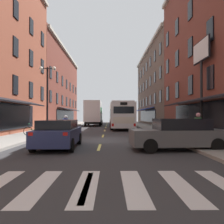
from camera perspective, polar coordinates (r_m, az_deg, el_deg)
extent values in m
cube|color=#333335|center=(15.50, -2.58, -7.14)|extent=(34.80, 80.00, 0.10)
cube|color=#DBCC4C|center=(5.66, -6.30, -17.73)|extent=(0.14, 2.40, 0.01)
cube|color=#DBCC4C|center=(12.02, -3.17, -8.71)|extent=(0.14, 2.40, 0.01)
cube|color=#DBCC4C|center=(18.47, -2.25, -5.95)|extent=(0.14, 2.40, 0.01)
cube|color=#DBCC4C|center=(24.95, -1.81, -4.63)|extent=(0.14, 2.40, 0.01)
cube|color=#DBCC4C|center=(31.44, -1.56, -3.84)|extent=(0.14, 2.40, 0.01)
cube|color=#DBCC4C|center=(37.93, -1.39, -3.33)|extent=(0.14, 2.40, 0.01)
cube|color=#DBCC4C|center=(44.43, -1.27, -2.97)|extent=(0.14, 2.40, 0.01)
cube|color=#DBCC4C|center=(50.92, -1.18, -2.70)|extent=(0.14, 2.40, 0.01)
cube|color=silver|center=(5.87, -17.54, -17.08)|extent=(0.50, 2.80, 0.01)
cube|color=silver|center=(5.66, -6.30, -17.73)|extent=(0.50, 2.80, 0.01)
cube|color=silver|center=(5.67, 5.40, -17.72)|extent=(0.50, 2.80, 0.01)
cube|color=silver|center=(5.88, 16.62, -17.06)|extent=(0.50, 2.80, 0.01)
cube|color=gray|center=(16.76, -23.30, -6.18)|extent=(3.00, 80.00, 0.14)
cube|color=gray|center=(16.38, 18.66, -6.34)|extent=(3.00, 80.00, 0.14)
cube|color=black|center=(17.02, -25.58, 2.94)|extent=(1.38, 14.93, 0.44)
cube|color=black|center=(20.92, -22.89, 6.22)|extent=(0.10, 1.00, 1.60)
cube|color=black|center=(24.46, -19.49, 5.19)|extent=(0.10, 1.00, 1.60)
cube|color=black|center=(28.08, -16.96, 4.40)|extent=(0.10, 1.00, 1.60)
cube|color=black|center=(21.55, -22.84, 14.70)|extent=(0.10, 1.00, 1.60)
cube|color=black|center=(25.00, -19.45, 12.50)|extent=(0.10, 1.00, 1.60)
cube|color=black|center=(28.55, -16.93, 10.81)|extent=(0.10, 1.00, 1.60)
cube|color=black|center=(22.61, -22.79, 22.54)|extent=(0.10, 1.00, 1.60)
cube|color=black|center=(25.92, -19.42, 19.40)|extent=(0.10, 1.00, 1.60)
cube|color=black|center=(29.36, -16.91, 16.94)|extent=(0.10, 1.00, 1.60)
cube|color=brown|center=(44.01, -16.39, 5.81)|extent=(8.00, 26.57, 13.44)
cube|color=#B2AD9E|center=(44.29, -11.09, 14.15)|extent=(0.44, 26.07, 0.40)
cube|color=black|center=(42.80, -11.21, -0.96)|extent=(0.10, 16.00, 2.10)
cube|color=black|center=(42.68, -10.27, 0.65)|extent=(1.38, 14.93, 0.44)
cube|color=black|center=(31.74, -15.02, 3.79)|extent=(0.10, 1.00, 1.60)
cube|color=black|center=(35.43, -13.48, 3.31)|extent=(0.10, 1.00, 1.60)
cube|color=black|center=(39.14, -12.23, 2.91)|extent=(0.10, 1.00, 1.60)
cube|color=black|center=(42.87, -11.20, 2.58)|extent=(0.10, 1.00, 1.60)
cube|color=black|center=(46.61, -10.34, 2.31)|extent=(0.10, 1.00, 1.60)
cube|color=black|center=(50.37, -9.60, 2.07)|extent=(0.10, 1.00, 1.60)
cube|color=black|center=(54.13, -8.97, 1.87)|extent=(0.10, 1.00, 1.60)
cube|color=black|center=(32.15, -14.99, 9.49)|extent=(0.10, 1.00, 1.60)
cube|color=black|center=(35.80, -13.46, 8.42)|extent=(0.10, 1.00, 1.60)
cube|color=black|center=(39.48, -12.22, 7.55)|extent=(0.10, 1.00, 1.60)
cube|color=black|center=(43.18, -11.19, 6.82)|extent=(0.10, 1.00, 1.60)
cube|color=black|center=(46.90, -10.33, 6.21)|extent=(0.10, 1.00, 1.60)
cube|color=black|center=(50.63, -9.59, 5.69)|extent=(0.10, 1.00, 1.60)
cube|color=black|center=(54.37, -8.96, 5.24)|extent=(0.10, 1.00, 1.60)
cube|color=black|center=(16.84, 23.33, -1.11)|extent=(0.10, 16.00, 2.10)
cube|color=black|center=(16.60, 21.06, 3.01)|extent=(1.38, 14.93, 0.44)
cube|color=black|center=(17.03, 23.28, 7.84)|extent=(0.10, 1.00, 1.60)
cube|color=black|center=(20.54, 18.95, 6.33)|extent=(0.10, 1.00, 1.60)
cube|color=black|center=(24.14, 15.91, 5.25)|extent=(0.10, 1.00, 1.60)
cube|color=black|center=(27.79, 13.68, 4.44)|extent=(0.10, 1.00, 1.60)
cube|color=black|center=(17.79, 23.22, 18.08)|extent=(0.10, 1.00, 1.60)
cube|color=black|center=(21.17, 18.91, 14.96)|extent=(0.10, 1.00, 1.60)
cube|color=black|center=(24.68, 15.88, 12.66)|extent=(0.10, 1.00, 1.60)
cube|color=black|center=(28.27, 13.66, 10.92)|extent=(0.10, 1.00, 1.60)
cube|color=black|center=(22.26, 18.87, 22.91)|extent=(0.10, 1.00, 1.60)
cube|color=black|center=(25.62, 15.85, 19.64)|extent=(0.10, 1.00, 1.60)
cube|color=black|center=(29.09, 13.63, 17.10)|extent=(0.10, 1.00, 1.60)
cube|color=brown|center=(43.75, 13.88, 6.01)|extent=(8.00, 26.57, 13.70)
cube|color=#B2AD9E|center=(44.18, 8.53, 14.53)|extent=(0.44, 26.07, 0.40)
cube|color=black|center=(42.61, 8.64, -0.97)|extent=(0.10, 16.00, 2.10)
cube|color=navy|center=(42.52, 7.69, 0.65)|extent=(1.38, 14.93, 0.44)
cube|color=black|center=(31.49, 11.97, 3.82)|extent=(0.10, 1.00, 1.60)
cube|color=black|center=(35.20, 10.62, 3.32)|extent=(0.10, 1.00, 1.60)
cube|color=black|center=(38.94, 9.53, 2.92)|extent=(0.10, 1.00, 1.60)
cube|color=black|center=(42.69, 8.63, 2.59)|extent=(0.10, 1.00, 1.60)
cube|color=black|center=(46.44, 7.88, 2.31)|extent=(0.10, 1.00, 1.60)
cube|color=black|center=(50.21, 7.24, 2.07)|extent=(0.10, 1.00, 1.60)
cube|color=black|center=(53.98, 6.69, 1.87)|extent=(0.10, 1.00, 1.60)
cube|color=black|center=(31.90, 11.95, 9.56)|extent=(0.10, 1.00, 1.60)
cube|color=black|center=(35.58, 10.60, 8.47)|extent=(0.10, 1.00, 1.60)
cube|color=black|center=(39.28, 9.52, 7.59)|extent=(0.10, 1.00, 1.60)
cube|color=black|center=(43.00, 8.62, 6.85)|extent=(0.10, 1.00, 1.60)
cube|color=black|center=(46.73, 7.87, 6.23)|extent=(0.10, 1.00, 1.60)
cube|color=black|center=(50.47, 7.23, 5.70)|extent=(0.10, 1.00, 1.60)
cube|color=black|center=(54.23, 6.68, 5.25)|extent=(0.10, 1.00, 1.60)
cube|color=black|center=(32.63, 11.93, 15.09)|extent=(0.10, 1.00, 1.60)
cube|color=black|center=(36.23, 10.59, 13.47)|extent=(0.10, 1.00, 1.60)
cube|color=black|center=(39.87, 9.51, 12.14)|extent=(0.10, 1.00, 1.60)
cube|color=black|center=(43.54, 8.61, 11.03)|extent=(0.10, 1.00, 1.60)
cube|color=black|center=(47.23, 7.86, 10.09)|extent=(0.10, 1.00, 1.60)
cube|color=black|center=(50.94, 7.23, 9.28)|extent=(0.10, 1.00, 1.60)
cube|color=black|center=(54.66, 6.68, 8.59)|extent=(0.10, 1.00, 1.60)
cylinder|color=black|center=(17.45, 21.37, 3.15)|extent=(0.18, 0.18, 5.42)
cylinder|color=black|center=(17.47, 21.41, -5.35)|extent=(0.40, 0.40, 0.24)
cube|color=black|center=(18.01, 21.31, 13.97)|extent=(0.10, 2.75, 1.52)
cube|color=silver|center=(17.99, 21.12, 13.99)|extent=(0.04, 2.59, 1.36)
cube|color=silver|center=(18.03, 21.49, 13.96)|extent=(0.04, 2.59, 1.36)
cube|color=white|center=(29.00, 2.09, -0.75)|extent=(2.65, 12.34, 2.69)
cube|color=silver|center=(29.04, 2.09, 2.02)|extent=(2.44, 11.14, 0.16)
cube|color=black|center=(29.30, 2.06, -0.38)|extent=(2.67, 9.94, 0.96)
cube|color=maroon|center=(29.02, 2.10, -2.92)|extent=(2.68, 11.94, 0.36)
cube|color=black|center=(35.11, 1.55, -0.46)|extent=(2.25, 0.14, 1.10)
cube|color=black|center=(22.90, 2.93, 0.51)|extent=(2.05, 0.14, 0.70)
cube|color=silver|center=(22.89, 2.94, -2.08)|extent=(2.15, 0.12, 0.64)
cube|color=black|center=(22.91, 2.94, 2.09)|extent=(0.70, 0.11, 0.28)
cube|color=red|center=(22.84, 0.20, -3.23)|extent=(0.20, 0.08, 0.28)
cube|color=red|center=(22.99, 5.67, -3.21)|extent=(0.20, 0.08, 0.28)
cylinder|color=black|center=(33.14, -0.33, -2.83)|extent=(0.31, 1.00, 1.00)
cylinder|color=black|center=(33.25, 3.73, -2.82)|extent=(0.31, 1.00, 1.00)
cylinder|color=black|center=(25.33, -0.11, -3.45)|extent=(0.31, 1.00, 1.00)
cylinder|color=black|center=(25.47, 5.19, -3.43)|extent=(0.31, 1.00, 1.00)
cube|color=white|center=(38.88, -4.23, -0.99)|extent=(2.34, 2.53, 2.40)
cube|color=black|center=(40.09, -4.09, 0.23)|extent=(2.00, 0.13, 0.80)
cube|color=silver|center=(35.20, -4.70, 0.16)|extent=(2.47, 4.93, 3.14)
cube|color=#196633|center=(35.12, -2.71, 0.42)|extent=(0.10, 2.94, 0.90)
cube|color=black|center=(36.45, -4.53, -2.57)|extent=(2.00, 7.02, 0.24)
cylinder|color=black|center=(38.80, -5.88, -2.61)|extent=(0.29, 0.90, 0.90)
cylinder|color=black|center=(38.62, -2.63, -2.62)|extent=(0.29, 0.90, 0.90)
cylinder|color=black|center=(34.59, -6.62, -2.83)|extent=(0.29, 0.90, 0.90)
cylinder|color=black|center=(34.40, -2.98, -2.84)|extent=(0.29, 0.90, 0.90)
cube|color=navy|center=(12.02, -13.08, -5.80)|extent=(1.84, 4.29, 0.73)
cube|color=black|center=(11.81, -13.25, -3.10)|extent=(1.66, 2.32, 0.47)
cube|color=red|center=(10.14, -19.59, -5.18)|extent=(0.20, 0.06, 0.14)
cube|color=red|center=(9.78, -11.53, -5.37)|extent=(0.20, 0.06, 0.14)
cylinder|color=black|center=(13.63, -15.34, -6.41)|extent=(0.23, 0.64, 0.64)
cylinder|color=black|center=(13.31, -8.18, -6.57)|extent=(0.23, 0.64, 0.64)
cylinder|color=black|center=(10.88, -19.11, -7.82)|extent=(0.23, 0.64, 0.64)
cylinder|color=black|center=(10.49, -10.15, -8.12)|extent=(0.23, 0.64, 0.64)
cube|color=#515154|center=(11.39, 15.93, -6.06)|extent=(4.50, 2.06, 0.74)
cube|color=black|center=(11.42, 16.75, -2.96)|extent=(2.47, 1.79, 0.55)
cube|color=red|center=(12.92, 24.00, -4.20)|extent=(0.07, 0.20, 0.14)
cylinder|color=black|center=(10.18, 9.51, -8.34)|extent=(0.65, 0.26, 0.64)
cylinder|color=black|center=(11.85, 7.59, -7.28)|extent=(0.65, 0.26, 0.64)
cylinder|color=black|center=(11.25, 24.73, -7.55)|extent=(0.65, 0.26, 0.64)
cylinder|color=black|center=(12.78, 21.02, -6.76)|extent=(0.65, 0.26, 0.64)
cube|color=silver|center=(45.28, -3.64, -2.20)|extent=(1.85, 4.51, 0.68)
cube|color=black|center=(45.09, -3.65, -1.50)|extent=(1.67, 2.44, 0.49)
cube|color=red|center=(43.09, -4.74, -1.94)|extent=(0.20, 0.06, 0.14)
cube|color=red|center=(43.02, -2.80, -1.95)|extent=(0.20, 0.06, 0.14)
cylinder|color=black|center=(46.88, -4.60, -2.47)|extent=(0.23, 0.64, 0.64)
cylinder|color=black|center=(46.80, -2.50, -2.47)|extent=(0.23, 0.64, 0.64)
cylinder|color=black|center=(43.79, -4.85, -2.58)|extent=(0.23, 0.64, 0.64)
cylinder|color=black|center=(43.71, -2.61, -2.59)|extent=(0.23, 0.64, 0.64)
cylinder|color=black|center=(17.01, -10.96, -5.35)|extent=(0.10, 0.62, 0.62)
cylinder|color=black|center=(15.59, -11.91, -5.76)|extent=(0.12, 0.62, 0.62)
cylinder|color=#B2B2B7|center=(16.87, -11.03, -4.36)|extent=(0.07, 0.33, 0.68)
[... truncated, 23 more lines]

